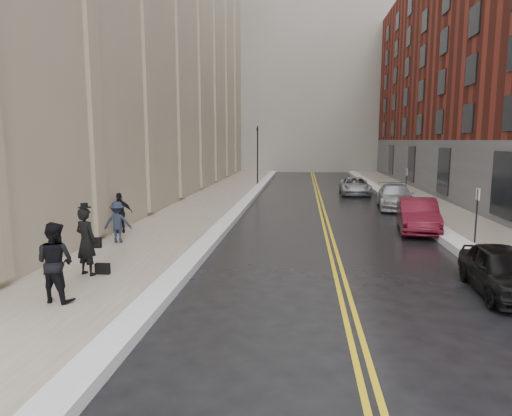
% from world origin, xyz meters
% --- Properties ---
extents(ground, '(160.00, 160.00, 0.00)m').
position_xyz_m(ground, '(0.00, 0.00, 0.00)').
color(ground, black).
rests_on(ground, ground).
extents(sidewalk_left, '(4.00, 64.00, 0.15)m').
position_xyz_m(sidewalk_left, '(-4.50, 16.00, 0.07)').
color(sidewalk_left, gray).
rests_on(sidewalk_left, ground).
extents(sidewalk_right, '(3.00, 64.00, 0.15)m').
position_xyz_m(sidewalk_right, '(9.00, 16.00, 0.07)').
color(sidewalk_right, gray).
rests_on(sidewalk_right, ground).
extents(lane_stripe_a, '(0.12, 64.00, 0.01)m').
position_xyz_m(lane_stripe_a, '(2.38, 16.00, 0.00)').
color(lane_stripe_a, gold).
rests_on(lane_stripe_a, ground).
extents(lane_stripe_b, '(0.12, 64.00, 0.01)m').
position_xyz_m(lane_stripe_b, '(2.62, 16.00, 0.00)').
color(lane_stripe_b, gold).
rests_on(lane_stripe_b, ground).
extents(snow_ridge_left, '(0.70, 60.80, 0.26)m').
position_xyz_m(snow_ridge_left, '(-2.20, 16.00, 0.13)').
color(snow_ridge_left, white).
rests_on(snow_ridge_left, ground).
extents(snow_ridge_right, '(0.85, 60.80, 0.30)m').
position_xyz_m(snow_ridge_right, '(7.15, 16.00, 0.15)').
color(snow_ridge_right, white).
rests_on(snow_ridge_right, ground).
extents(tower_far_right, '(22.00, 18.00, 44.00)m').
position_xyz_m(tower_far_right, '(14.00, 66.00, 22.00)').
color(tower_far_right, slate).
rests_on(tower_far_right, ground).
extents(traffic_signal, '(0.18, 0.15, 5.20)m').
position_xyz_m(traffic_signal, '(-2.60, 30.00, 3.08)').
color(traffic_signal, black).
rests_on(traffic_signal, ground).
extents(parking_sign_near, '(0.06, 0.35, 2.23)m').
position_xyz_m(parking_sign_near, '(7.90, 8.00, 1.36)').
color(parking_sign_near, black).
rests_on(parking_sign_near, ground).
extents(parking_sign_far, '(0.06, 0.35, 2.23)m').
position_xyz_m(parking_sign_far, '(7.90, 20.00, 1.36)').
color(parking_sign_far, black).
rests_on(parking_sign_far, ground).
extents(car_black, '(1.71, 3.82, 1.27)m').
position_xyz_m(car_black, '(6.60, 2.40, 0.64)').
color(car_black, black).
rests_on(car_black, ground).
extents(car_maroon, '(2.11, 4.59, 1.46)m').
position_xyz_m(car_maroon, '(6.42, 10.70, 0.73)').
color(car_maroon, '#4D0D19').
rests_on(car_maroon, ground).
extents(car_silver_near, '(2.38, 5.00, 1.41)m').
position_xyz_m(car_silver_near, '(6.80, 17.65, 0.70)').
color(car_silver_near, '#9FA2A7').
rests_on(car_silver_near, ground).
extents(car_silver_far, '(2.23, 4.65, 1.28)m').
position_xyz_m(car_silver_far, '(5.20, 24.50, 0.64)').
color(car_silver_far, '#A8AAB0').
rests_on(car_silver_far, ground).
extents(pedestrian_main, '(0.84, 0.70, 1.96)m').
position_xyz_m(pedestrian_main, '(-4.78, 2.48, 1.13)').
color(pedestrian_main, black).
rests_on(pedestrian_main, sidewalk_left).
extents(pedestrian_a, '(1.06, 0.90, 1.94)m').
position_xyz_m(pedestrian_a, '(-4.50, 0.32, 1.12)').
color(pedestrian_a, black).
rests_on(pedestrian_a, sidewalk_left).
extents(pedestrian_b, '(1.09, 0.73, 1.57)m').
position_xyz_m(pedestrian_b, '(-5.57, 6.61, 0.93)').
color(pedestrian_b, '#1C2333').
rests_on(pedestrian_b, sidewalk_left).
extents(pedestrian_c, '(1.07, 0.78, 1.68)m').
position_xyz_m(pedestrian_c, '(-6.20, 8.38, 0.99)').
color(pedestrian_c, black).
rests_on(pedestrian_c, sidewalk_left).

